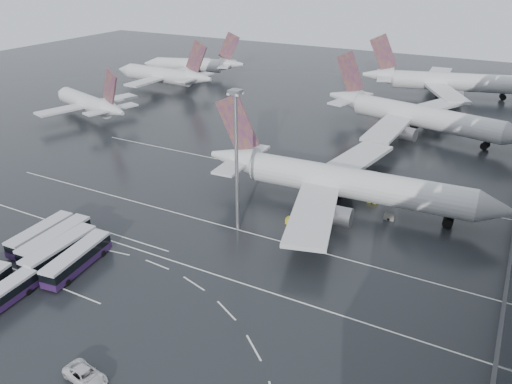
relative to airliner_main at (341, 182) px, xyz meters
The scene contains 21 objects.
ground 32.06m from the airliner_main, 107.74° to the right, with size 420.00×420.00×0.00m, color black.
lane_marking_near 33.95m from the airliner_main, 106.70° to the right, with size 120.00×0.25×0.01m, color white.
lane_marking_mid 21.18m from the airliner_main, 118.00° to the right, with size 120.00×0.25×0.01m, color white.
lane_marking_far 14.70m from the airliner_main, 134.39° to the left, with size 120.00×0.25×0.01m, color white.
bus_bay_line_south 57.34m from the airliner_main, 126.10° to the right, with size 28.00×0.25×0.01m, color white.
bus_bay_line_north 45.46m from the airliner_main, 138.14° to the right, with size 28.00×0.25×0.01m, color white.
airliner_main is the anchor object (origin of this frame).
airliner_gate_b 52.93m from the airliner_main, 86.81° to the left, with size 58.12×51.45×20.34m.
airliner_gate_c 98.87m from the airliner_main, 88.14° to the left, with size 58.59×53.24×21.11m.
jet_remote_west 90.37m from the airliner_main, 166.81° to the left, with size 39.49×32.07×17.40m.
jet_remote_mid 109.64m from the airliner_main, 145.95° to the left, with size 44.06×35.46×19.24m.
jet_remote_far 125.19m from the airliner_main, 137.82° to the left, with size 41.37×33.64×18.33m.
bus_row_near_a 56.05m from the airliner_main, 136.67° to the right, with size 3.61×13.06×3.18m.
bus_row_near_b 53.49m from the airliner_main, 133.30° to the right, with size 4.02×14.19×3.45m.
bus_row_near_c 52.80m from the airliner_main, 129.33° to the right, with size 3.72×14.01×3.42m.
bus_row_near_d 50.51m from the airliner_main, 125.45° to the right, with size 4.86×13.96×3.37m.
van_curve_a 58.85m from the airliner_main, 100.51° to the right, with size 2.77×6.00×1.67m, color silver.
floodlight_mast 24.87m from the airliner_main, 126.33° to the right, with size 1.98×1.98×25.84m.
gse_cart_belly_b 11.34m from the airliner_main, ahead, with size 1.98×1.17×1.08m, color slate.
gse_cart_belly_c 13.38m from the airliner_main, 114.72° to the right, with size 2.14×1.26×1.17m, color gold.
gse_cart_belly_e 8.49m from the airliner_main, 39.67° to the left, with size 1.88×1.11×1.03m, color gold.
Camera 1 is at (37.25, -56.45, 45.39)m, focal length 35.00 mm.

